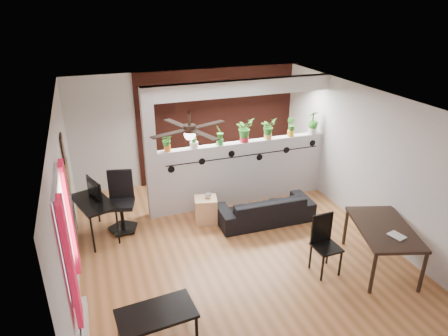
% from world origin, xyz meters
% --- Properties ---
extents(room_shell, '(6.30, 7.10, 2.90)m').
position_xyz_m(room_shell, '(0.00, 0.00, 1.30)').
color(room_shell, '#9A5E32').
rests_on(room_shell, ground).
extents(partition_wall, '(3.60, 0.18, 1.35)m').
position_xyz_m(partition_wall, '(0.80, 1.50, 0.68)').
color(partition_wall, '#BCBCC1').
rests_on(partition_wall, ground).
extents(ceiling_header, '(3.60, 0.18, 0.30)m').
position_xyz_m(ceiling_header, '(0.80, 1.50, 2.45)').
color(ceiling_header, silver).
rests_on(ceiling_header, room_shell).
extents(pier_column, '(0.22, 0.20, 2.60)m').
position_xyz_m(pier_column, '(-1.11, 1.50, 1.30)').
color(pier_column, '#BCBCC1').
rests_on(pier_column, ground).
extents(brick_panel, '(3.90, 0.05, 2.60)m').
position_xyz_m(brick_panel, '(0.80, 2.97, 1.30)').
color(brick_panel, '#AB4331').
rests_on(brick_panel, ground).
extents(vine_decal, '(3.31, 0.01, 0.30)m').
position_xyz_m(vine_decal, '(0.80, 1.40, 1.08)').
color(vine_decal, black).
rests_on(vine_decal, partition_wall).
extents(window_assembly, '(0.09, 1.30, 1.55)m').
position_xyz_m(window_assembly, '(-2.56, -1.20, 1.51)').
color(window_assembly, white).
rests_on(window_assembly, room_shell).
extents(baseboard_heater, '(0.08, 1.00, 0.18)m').
position_xyz_m(baseboard_heater, '(-2.54, -1.20, 0.09)').
color(baseboard_heater, silver).
rests_on(baseboard_heater, ground).
extents(corkboard, '(0.03, 0.60, 0.45)m').
position_xyz_m(corkboard, '(-2.58, 0.95, 1.35)').
color(corkboard, olive).
rests_on(corkboard, room_shell).
extents(framed_art, '(0.03, 0.34, 0.44)m').
position_xyz_m(framed_art, '(-2.58, 0.90, 1.85)').
color(framed_art, '#8C7259').
rests_on(framed_art, room_shell).
extents(ceiling_fan, '(1.19, 1.19, 0.43)m').
position_xyz_m(ceiling_fan, '(-0.80, -0.30, 2.31)').
color(ceiling_fan, black).
rests_on(ceiling_fan, room_shell).
extents(potted_plant_0, '(0.22, 0.20, 0.37)m').
position_xyz_m(potted_plant_0, '(-0.78, 1.50, 1.55)').
color(potted_plant_0, orange).
rests_on(potted_plant_0, partition_wall).
extents(potted_plant_1, '(0.26, 0.22, 0.45)m').
position_xyz_m(potted_plant_1, '(-0.25, 1.50, 1.59)').
color(potted_plant_1, white).
rests_on(potted_plant_1, partition_wall).
extents(potted_plant_2, '(0.26, 0.26, 0.40)m').
position_xyz_m(potted_plant_2, '(0.27, 1.50, 1.56)').
color(potted_plant_2, '#338E37').
rests_on(potted_plant_2, partition_wall).
extents(potted_plant_3, '(0.32, 0.30, 0.49)m').
position_xyz_m(potted_plant_3, '(0.80, 1.50, 1.61)').
color(potted_plant_3, red).
rests_on(potted_plant_3, partition_wall).
extents(potted_plant_4, '(0.28, 0.26, 0.44)m').
position_xyz_m(potted_plant_4, '(1.33, 1.50, 1.58)').
color(potted_plant_4, gold).
rests_on(potted_plant_4, partition_wall).
extents(potted_plant_5, '(0.24, 0.25, 0.40)m').
position_xyz_m(potted_plant_5, '(1.85, 1.50, 1.56)').
color(potted_plant_5, orange).
rests_on(potted_plant_5, partition_wall).
extents(potted_plant_6, '(0.31, 0.27, 0.49)m').
position_xyz_m(potted_plant_6, '(2.38, 1.50, 1.61)').
color(potted_plant_6, silver).
rests_on(potted_plant_6, partition_wall).
extents(sofa, '(1.79, 0.75, 0.52)m').
position_xyz_m(sofa, '(0.89, 0.59, 0.26)').
color(sofa, black).
rests_on(sofa, ground).
extents(cube_shelf, '(0.49, 0.46, 0.51)m').
position_xyz_m(cube_shelf, '(-0.21, 0.94, 0.26)').
color(cube_shelf, tan).
rests_on(cube_shelf, ground).
extents(cup, '(0.14, 0.14, 0.10)m').
position_xyz_m(cup, '(-0.16, 0.94, 0.56)').
color(cup, gray).
rests_on(cup, cube_shelf).
extents(computer_desk, '(0.81, 1.13, 0.73)m').
position_xyz_m(computer_desk, '(-2.25, 1.12, 0.66)').
color(computer_desk, black).
rests_on(computer_desk, ground).
extents(monitor, '(0.32, 0.16, 0.18)m').
position_xyz_m(monitor, '(-2.25, 1.27, 0.82)').
color(monitor, black).
rests_on(monitor, computer_desk).
extents(office_chair, '(0.59, 0.59, 1.13)m').
position_xyz_m(office_chair, '(-1.76, 1.23, 0.50)').
color(office_chair, black).
rests_on(office_chair, ground).
extents(dining_table, '(1.20, 1.54, 0.74)m').
position_xyz_m(dining_table, '(2.02, -1.34, 0.66)').
color(dining_table, black).
rests_on(dining_table, ground).
extents(book, '(0.22, 0.27, 0.02)m').
position_xyz_m(book, '(1.92, -1.64, 0.75)').
color(book, gray).
rests_on(book, dining_table).
extents(folding_chair, '(0.41, 0.41, 0.97)m').
position_xyz_m(folding_chair, '(1.10, -1.09, 0.57)').
color(folding_chair, black).
rests_on(folding_chair, ground).
extents(coffee_table, '(1.01, 0.61, 0.45)m').
position_xyz_m(coffee_table, '(-1.67, -1.65, 0.41)').
color(coffee_table, black).
rests_on(coffee_table, ground).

